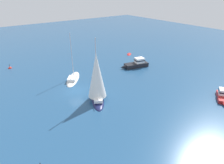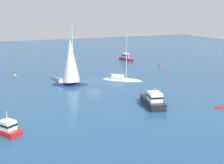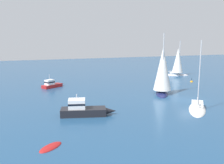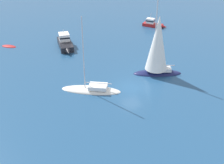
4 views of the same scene
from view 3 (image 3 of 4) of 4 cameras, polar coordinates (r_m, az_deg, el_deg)
The scene contains 8 objects.
ground_plane at distance 42.18m, azimuth 16.48°, elevation -3.91°, with size 160.00×160.00×0.00m, color navy.
skiff at distance 24.59m, azimuth -13.64°, elevation -14.11°, with size 2.78×2.70×0.42m.
motor_cruiser at distance 51.67m, azimuth -13.41°, elevation -0.52°, with size 4.79×3.67×2.64m.
yacht at distance 37.35m, azimuth 18.61°, elevation -5.66°, with size 6.34×7.42×9.93m.
sailboat at distance 67.10m, azimuth 14.52°, elevation 4.12°, with size 6.30×3.47×9.44m.
sloop at distance 44.76m, azimuth 11.31°, elevation 2.08°, with size 4.92×6.91×11.06m.
cabin_cruiser at distance 32.83m, azimuth -6.42°, elevation -6.14°, with size 7.27×3.36×2.84m.
mooring_buoy at distance 59.05m, azimuth 17.46°, elevation 0.02°, with size 0.61×0.61×1.22m.
Camera 3 is at (24.07, 33.16, 10.03)m, focal length 40.65 mm.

